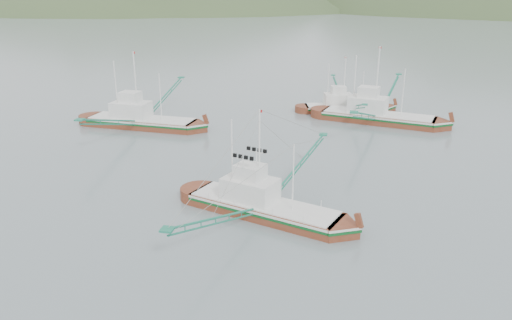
% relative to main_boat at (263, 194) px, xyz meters
% --- Properties ---
extents(ground, '(1200.00, 1200.00, 0.00)m').
position_rel_main_boat_xyz_m(ground, '(-1.67, -0.91, -2.00)').
color(ground, slate).
rests_on(ground, ground).
extents(main_boat, '(14.32, 24.36, 10.17)m').
position_rel_main_boat_xyz_m(main_boat, '(0.00, 0.00, 0.00)').
color(main_boat, '#632914').
rests_on(main_boat, ground).
extents(bg_boat_right, '(16.65, 28.73, 11.80)m').
position_rel_main_boat_xyz_m(bg_boat_right, '(10.20, 33.85, 0.12)').
color(bg_boat_right, '#632914').
rests_on(bg_boat_right, ground).
extents(bg_boat_left, '(15.77, 28.14, 11.39)m').
position_rel_main_boat_xyz_m(bg_boat_left, '(-22.49, 24.28, -0.44)').
color(bg_boat_left, '#632914').
rests_on(bg_boat_left, ground).
extents(bg_boat_far, '(13.16, 22.63, 9.32)m').
position_rel_main_boat_xyz_m(bg_boat_far, '(5.34, 39.53, -0.29)').
color(bg_boat_far, '#632914').
rests_on(bg_boat_far, ground).
extents(headland_left, '(448.00, 308.00, 210.00)m').
position_rel_main_boat_xyz_m(headland_left, '(-181.67, 359.09, -2.00)').
color(headland_left, '#374B26').
rests_on(headland_left, ground).
extents(ridge_distant, '(960.00, 400.00, 240.00)m').
position_rel_main_boat_xyz_m(ridge_distant, '(28.33, 559.09, -2.00)').
color(ridge_distant, slate).
rests_on(ridge_distant, ground).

